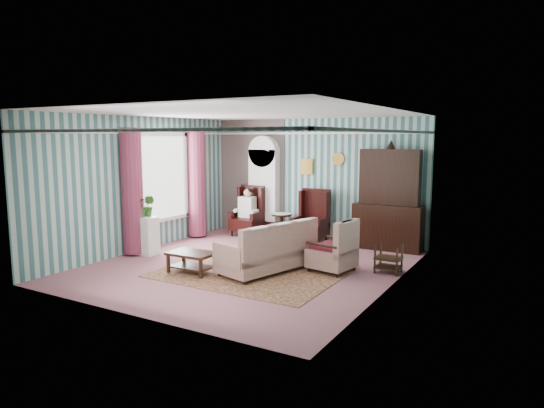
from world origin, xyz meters
The scene contains 17 objects.
floor centered at (0.00, 0.00, 0.00)m, with size 6.00×6.00×0.00m, color #91545C.
room_shell centered at (-0.62, 0.18, 2.01)m, with size 5.53×6.02×2.91m.
bookcase centered at (-1.35, 2.84, 1.12)m, with size 0.80×0.28×2.24m, color white.
dresser_hutch centered at (1.90, 2.72, 1.18)m, with size 1.50×0.56×2.36m, color black.
wingback_left centered at (-1.60, 2.45, 0.62)m, with size 0.76×0.80×1.25m, color black.
wingback_right centered at (0.15, 2.45, 0.62)m, with size 0.76×0.80×1.25m, color black.
seated_woman centered at (-1.60, 2.45, 0.59)m, with size 0.44×0.40×1.18m, color beige, non-canonical shape.
round_side_table centered at (-0.70, 2.60, 0.30)m, with size 0.50×0.50×0.60m, color black.
nest_table centered at (2.47, 0.90, 0.27)m, with size 0.45×0.38×0.54m, color black.
plant_stand centered at (-2.40, -0.30, 0.40)m, with size 0.55×0.35×0.80m, color silver.
rug centered at (0.30, -0.30, 0.01)m, with size 3.20×2.60×0.01m, color #4E1A22.
sofa centered at (0.50, -0.14, 0.54)m, with size 1.91×0.88×1.08m, color beige.
floral_armchair centered at (1.54, 0.45, 0.53)m, with size 0.81×0.73×1.05m, color #BDB092.
coffee_table centered at (-0.62, -0.93, 0.20)m, with size 0.84×0.54×0.39m, color black.
potted_plant_a centered at (-2.42, -0.36, 1.01)m, with size 0.37×0.32×0.41m, color #1F591B.
potted_plant_b centered at (-2.35, -0.19, 1.03)m, with size 0.25×0.20×0.45m, color #255219.
potted_plant_c centered at (-2.49, -0.26, 0.98)m, with size 0.20×0.20×0.36m, color #1D4C17.
Camera 1 is at (4.94, -7.62, 2.46)m, focal length 32.00 mm.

